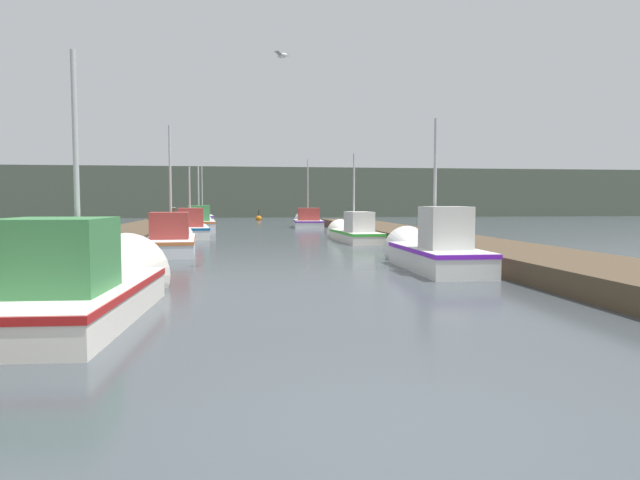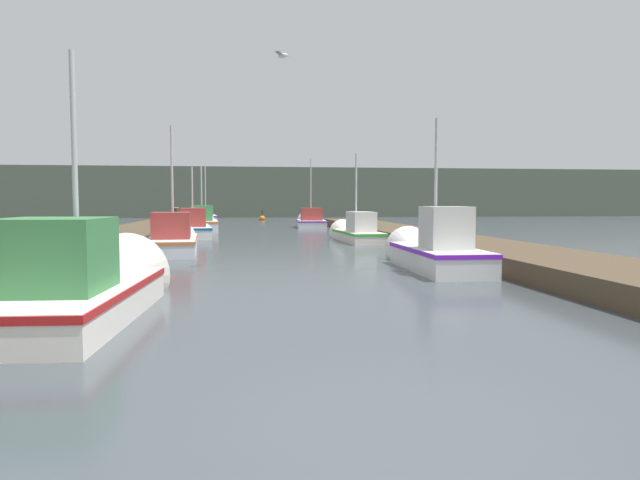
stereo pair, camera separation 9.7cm
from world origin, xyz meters
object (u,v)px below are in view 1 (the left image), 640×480
at_px(fishing_boat_1, 432,250).
at_px(fishing_boat_5, 199,223).
at_px(fishing_boat_0, 86,285).
at_px(fishing_boat_7, 202,218).
at_px(mooring_piling_1, 173,219).
at_px(fishing_boat_4, 190,228).
at_px(seagull_lead, 282,55).
at_px(fishing_boat_6, 307,221).
at_px(fishing_boat_2, 172,240).
at_px(mooring_piling_0, 458,241).
at_px(fishing_boat_3, 353,232).
at_px(channel_buoy, 259,219).

bearing_deg(fishing_boat_1, fishing_boat_5, 111.35).
bearing_deg(fishing_boat_0, fishing_boat_7, 93.87).
bearing_deg(fishing_boat_7, mooring_piling_1, -101.17).
height_order(fishing_boat_4, seagull_lead, seagull_lead).
xyz_separation_m(fishing_boat_1, fishing_boat_7, (-7.46, 27.95, 0.02)).
xyz_separation_m(fishing_boat_4, fishing_boat_6, (6.84, 9.24, -0.05)).
distance_m(fishing_boat_2, fishing_boat_6, 19.03).
xyz_separation_m(fishing_boat_6, mooring_piling_0, (1.31, -22.87, 0.26)).
relative_size(fishing_boat_6, mooring_piling_0, 4.11).
bearing_deg(fishing_boat_3, fishing_boat_1, -92.19).
bearing_deg(fishing_boat_0, channel_buoy, 87.79).
height_order(fishing_boat_6, fishing_boat_7, fishing_boat_6).
xyz_separation_m(fishing_boat_1, fishing_boat_4, (-7.20, 14.24, -0.03)).
relative_size(mooring_piling_1, channel_buoy, 1.31).
bearing_deg(fishing_boat_7, fishing_boat_2, -94.19).
height_order(fishing_boat_5, fishing_boat_6, fishing_boat_6).
xyz_separation_m(fishing_boat_7, mooring_piling_0, (8.40, -27.34, 0.17)).
bearing_deg(fishing_boat_3, fishing_boat_2, -150.39).
xyz_separation_m(fishing_boat_1, seagull_lead, (-3.75, 0.55, 4.87)).
distance_m(fishing_boat_6, fishing_boat_7, 8.38).
height_order(fishing_boat_1, fishing_boat_5, fishing_boat_1).
bearing_deg(fishing_boat_7, fishing_boat_3, -72.53).
bearing_deg(fishing_boat_2, fishing_boat_3, 28.21).
bearing_deg(seagull_lead, fishing_boat_7, -137.06).
distance_m(fishing_boat_3, fishing_boat_4, 8.30).
xyz_separation_m(fishing_boat_0, fishing_boat_1, (7.17, 4.85, 0.03)).
bearing_deg(fishing_boat_5, mooring_piling_1, -174.89).
bearing_deg(fishing_boat_6, fishing_boat_5, -140.75).
height_order(mooring_piling_1, seagull_lead, seagull_lead).
height_order(fishing_boat_0, mooring_piling_1, fishing_boat_0).
bearing_deg(fishing_boat_5, fishing_boat_1, -73.22).
bearing_deg(fishing_boat_2, fishing_boat_4, 87.03).
bearing_deg(fishing_boat_0, fishing_boat_1, 37.41).
bearing_deg(channel_buoy, mooring_piling_0, -83.61).
xyz_separation_m(fishing_boat_2, fishing_boat_4, (-0.11, 8.57, 0.01)).
xyz_separation_m(fishing_boat_2, fishing_boat_6, (6.73, 17.80, -0.04)).
distance_m(fishing_boat_6, channel_buoy, 13.58).
bearing_deg(mooring_piling_0, fishing_boat_4, 120.85).
relative_size(channel_buoy, seagull_lead, 2.01).
bearing_deg(fishing_boat_4, fishing_boat_5, 82.67).
relative_size(fishing_boat_3, fishing_boat_6, 1.04).
bearing_deg(fishing_boat_4, fishing_boat_2, -94.98).
xyz_separation_m(fishing_boat_3, fishing_boat_6, (-0.35, 13.40, -0.01)).
bearing_deg(fishing_boat_4, fishing_boat_0, -95.62).
height_order(fishing_boat_7, seagull_lead, seagull_lead).
xyz_separation_m(channel_buoy, seagull_lead, (-0.64, -36.23, 5.17)).
xyz_separation_m(mooring_piling_1, channel_buoy, (5.35, 18.32, -0.53)).
bearing_deg(fishing_boat_7, fishing_boat_5, -92.76).
bearing_deg(fishing_boat_5, fishing_boat_4, -95.59).
bearing_deg(fishing_boat_7, fishing_boat_6, -37.35).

